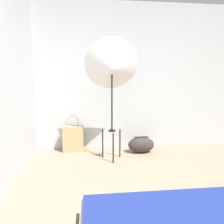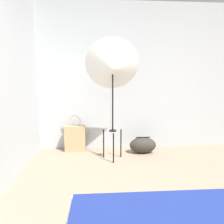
{
  "view_description": "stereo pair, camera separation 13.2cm",
  "coord_description": "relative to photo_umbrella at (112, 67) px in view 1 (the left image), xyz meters",
  "views": [
    {
      "loc": [
        -0.83,
        -1.36,
        1.24
      ],
      "look_at": [
        -0.47,
        1.68,
        0.79
      ],
      "focal_mm": 35.0,
      "sensor_mm": 36.0,
      "label": 1
    },
    {
      "loc": [
        -0.7,
        -1.37,
        1.24
      ],
      "look_at": [
        -0.47,
        1.68,
        0.79
      ],
      "focal_mm": 35.0,
      "sensor_mm": 36.0,
      "label": 2
    }
  ],
  "objects": [
    {
      "name": "duffel_bag",
      "position": [
        0.54,
        0.26,
        -1.3
      ],
      "size": [
        0.46,
        0.27,
        0.28
      ],
      "color": "#332D28",
      "rests_on": "ground_plane"
    },
    {
      "name": "wall_back",
      "position": [
        0.44,
        0.66,
        -0.13
      ],
      "size": [
        8.0,
        0.05,
        2.6
      ],
      "color": "#B7BCC1",
      "rests_on": "ground_plane"
    },
    {
      "name": "tote_bag",
      "position": [
        -0.63,
        0.46,
        -1.2
      ],
      "size": [
        0.36,
        0.15,
        0.63
      ],
      "color": "tan",
      "rests_on": "ground_plane"
    },
    {
      "name": "photo_umbrella",
      "position": [
        0.0,
        0.0,
        0.0
      ],
      "size": [
        0.83,
        0.53,
        1.87
      ],
      "color": "black",
      "rests_on": "ground_plane"
    }
  ]
}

